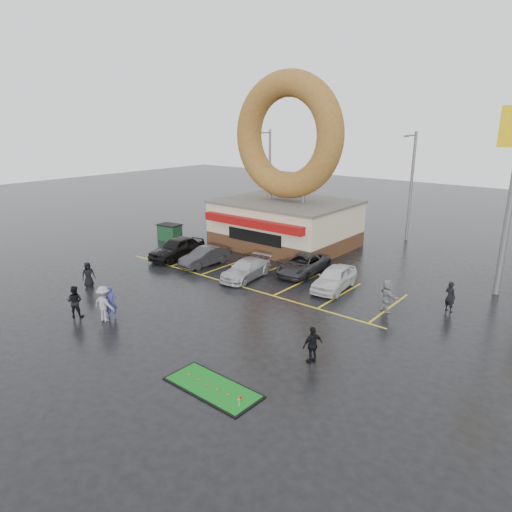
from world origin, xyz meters
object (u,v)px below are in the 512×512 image
Objects in this scene: donut_shop at (286,191)px; streetlight_left at (269,173)px; car_white at (334,278)px; streetlight_mid at (411,184)px; person_blue at (111,302)px; car_grey at (303,264)px; dumpster at (170,233)px; putting_green at (213,387)px; car_silver at (246,269)px; car_dgrey at (205,257)px; car_black at (177,248)px; person_cameraman at (313,345)px.

donut_shop reaches higher than streetlight_left.
streetlight_left is 2.18× the size of car_white.
person_blue is at bearing -102.42° from streetlight_mid.
car_white is (3.08, -1.27, 0.07)m from car_grey.
dumpster reaches higher than putting_green.
car_silver is at bearing -23.92° from dumpster.
dumpster is (-11.41, 3.40, 0.04)m from car_silver.
dumpster is at bearing 160.39° from car_dgrey.
streetlight_mid is at bearing 48.62° from donut_shop.
car_white is 12.49m from putting_green.
car_dgrey is 0.93× the size of car_white.
streetlight_left is 15.72m from car_black.
donut_shop is 9.69m from car_black.
streetlight_left is at bearing 74.61° from dumpster.
donut_shop is at bearing 135.38° from car_white.
streetlight_mid is 2.18× the size of car_white.
car_silver is (9.76, -15.11, -4.17)m from streetlight_left.
putting_green is at bearing -44.07° from dumpster.
streetlight_left is 31.09m from putting_green.
putting_green is (9.97, -18.67, -4.43)m from donut_shop.
streetlight_left is 5.00× the size of dumpster.
car_dgrey is 4.04m from car_silver.
streetlight_left is 28.93m from person_cameraman.
car_black is at bearing 142.76° from putting_green.
car_white is 12.89m from person_blue.
car_grey is 12.80m from person_blue.
car_grey is 2.81× the size of person_cameraman.
streetlight_left is 2.34× the size of car_dgrey.
car_black reaches higher than putting_green.
streetlight_mid is 2.28× the size of putting_green.
car_white is at bearing 12.99° from car_silver.
streetlight_left reaches higher than putting_green.
person_cameraman is (15.96, -6.64, 0.03)m from car_black.
streetlight_left reaches higher than dumpster.
car_black is 1.10× the size of car_silver.
donut_shop is 8.13m from car_grey.
car_grey is at bearing 47.32° from car_silver.
donut_shop is 3.27× the size of car_white.
streetlight_mid is at bearing -145.57° from person_cameraman.
car_silver is at bearing -104.76° from streetlight_mid.
car_black is at bearing -42.46° from dumpster.
dumpster is at bearing 157.67° from car_silver.
donut_shop reaches higher than car_grey.
car_white is 16.91m from dumpster.
person_blue is 16.11m from dumpster.
person_blue reaches higher than person_cameraman.
person_blue is at bearing -62.14° from car_black.
car_dgrey is at bearing -1.71° from car_black.
car_silver is 9.25m from person_blue.
streetlight_left is 17.54m from car_grey.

